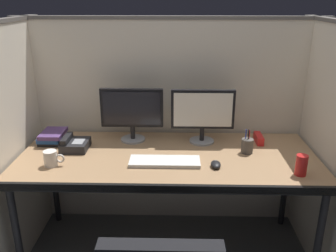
{
  "coord_description": "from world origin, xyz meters",
  "views": [
    {
      "loc": [
        0.06,
        -1.78,
        1.7
      ],
      "look_at": [
        0.0,
        0.35,
        0.92
      ],
      "focal_mm": 38.13,
      "sensor_mm": 36.0,
      "label": 1
    }
  ],
  "objects_px": {
    "soda_can": "(301,165)",
    "red_stapler": "(259,138)",
    "keyboard_main": "(165,162)",
    "computer_mouse": "(216,164)",
    "monitor_right": "(203,113)",
    "book_stack": "(53,136)",
    "pen_cup": "(247,146)",
    "coffee_mug": "(51,158)",
    "monitor_left": "(132,111)",
    "desk": "(168,163)",
    "desk_phone": "(74,144)"
  },
  "relations": [
    {
      "from": "desk",
      "to": "monitor_left",
      "type": "relative_size",
      "value": 4.42
    },
    {
      "from": "computer_mouse",
      "to": "pen_cup",
      "type": "xyz_separation_m",
      "value": [
        0.22,
        0.21,
        0.03
      ]
    },
    {
      "from": "coffee_mug",
      "to": "monitor_left",
      "type": "bearing_deg",
      "value": 43.08
    },
    {
      "from": "soda_can",
      "to": "red_stapler",
      "type": "xyz_separation_m",
      "value": [
        -0.14,
        0.48,
        -0.03
      ]
    },
    {
      "from": "pen_cup",
      "to": "desk_phone",
      "type": "height_order",
      "value": "pen_cup"
    },
    {
      "from": "book_stack",
      "to": "coffee_mug",
      "type": "distance_m",
      "value": 0.39
    },
    {
      "from": "pen_cup",
      "to": "monitor_left",
      "type": "bearing_deg",
      "value": 165.8
    },
    {
      "from": "computer_mouse",
      "to": "monitor_left",
      "type": "bearing_deg",
      "value": 143.15
    },
    {
      "from": "pen_cup",
      "to": "soda_can",
      "type": "bearing_deg",
      "value": -50.21
    },
    {
      "from": "computer_mouse",
      "to": "monitor_right",
      "type": "bearing_deg",
      "value": 98.69
    },
    {
      "from": "monitor_right",
      "to": "book_stack",
      "type": "bearing_deg",
      "value": -178.69
    },
    {
      "from": "computer_mouse",
      "to": "desk",
      "type": "bearing_deg",
      "value": 152.51
    },
    {
      "from": "computer_mouse",
      "to": "coffee_mug",
      "type": "xyz_separation_m",
      "value": [
        -0.98,
        -0.01,
        0.03
      ]
    },
    {
      "from": "pen_cup",
      "to": "desk_phone",
      "type": "xyz_separation_m",
      "value": [
        -1.14,
        0.03,
        -0.02
      ]
    },
    {
      "from": "monitor_right",
      "to": "keyboard_main",
      "type": "xyz_separation_m",
      "value": [
        -0.25,
        -0.34,
        -0.2
      ]
    },
    {
      "from": "coffee_mug",
      "to": "red_stapler",
      "type": "bearing_deg",
      "value": 16.8
    },
    {
      "from": "monitor_left",
      "to": "desk_phone",
      "type": "xyz_separation_m",
      "value": [
        -0.37,
        -0.16,
        -0.18
      ]
    },
    {
      "from": "book_stack",
      "to": "desk_phone",
      "type": "distance_m",
      "value": 0.22
    },
    {
      "from": "monitor_right",
      "to": "red_stapler",
      "type": "distance_m",
      "value": 0.44
    },
    {
      "from": "monitor_right",
      "to": "coffee_mug",
      "type": "distance_m",
      "value": 1.02
    },
    {
      "from": "desk",
      "to": "keyboard_main",
      "type": "relative_size",
      "value": 4.42
    },
    {
      "from": "desk",
      "to": "desk_phone",
      "type": "xyz_separation_m",
      "value": [
        -0.62,
        0.09,
        0.08
      ]
    },
    {
      "from": "keyboard_main",
      "to": "computer_mouse",
      "type": "relative_size",
      "value": 4.48
    },
    {
      "from": "keyboard_main",
      "to": "pen_cup",
      "type": "distance_m",
      "value": 0.56
    },
    {
      "from": "keyboard_main",
      "to": "monitor_right",
      "type": "bearing_deg",
      "value": 54.25
    },
    {
      "from": "coffee_mug",
      "to": "desk",
      "type": "bearing_deg",
      "value": 12.74
    },
    {
      "from": "monitor_right",
      "to": "computer_mouse",
      "type": "bearing_deg",
      "value": -81.31
    },
    {
      "from": "computer_mouse",
      "to": "book_stack",
      "type": "relative_size",
      "value": 0.42
    },
    {
      "from": "pen_cup",
      "to": "coffee_mug",
      "type": "relative_size",
      "value": 1.28
    },
    {
      "from": "pen_cup",
      "to": "desk_phone",
      "type": "bearing_deg",
      "value": 178.49
    },
    {
      "from": "desk_phone",
      "to": "pen_cup",
      "type": "bearing_deg",
      "value": -1.51
    },
    {
      "from": "monitor_right",
      "to": "desk_phone",
      "type": "height_order",
      "value": "monitor_right"
    },
    {
      "from": "keyboard_main",
      "to": "computer_mouse",
      "type": "distance_m",
      "value": 0.31
    },
    {
      "from": "pen_cup",
      "to": "red_stapler",
      "type": "xyz_separation_m",
      "value": [
        0.11,
        0.18,
        -0.02
      ]
    },
    {
      "from": "red_stapler",
      "to": "coffee_mug",
      "type": "distance_m",
      "value": 1.38
    },
    {
      "from": "desk",
      "to": "pen_cup",
      "type": "distance_m",
      "value": 0.53
    },
    {
      "from": "desk",
      "to": "book_stack",
      "type": "xyz_separation_m",
      "value": [
        -0.81,
        0.21,
        0.09
      ]
    },
    {
      "from": "computer_mouse",
      "to": "coffee_mug",
      "type": "bearing_deg",
      "value": -179.65
    },
    {
      "from": "desk_phone",
      "to": "red_stapler",
      "type": "xyz_separation_m",
      "value": [
        1.25,
        0.15,
        -0.01
      ]
    },
    {
      "from": "monitor_left",
      "to": "desk_phone",
      "type": "relative_size",
      "value": 2.26
    },
    {
      "from": "book_stack",
      "to": "red_stapler",
      "type": "relative_size",
      "value": 1.51
    },
    {
      "from": "desk_phone",
      "to": "desk",
      "type": "bearing_deg",
      "value": -8.41
    },
    {
      "from": "monitor_right",
      "to": "soda_can",
      "type": "xyz_separation_m",
      "value": [
        0.53,
        -0.47,
        -0.15
      ]
    },
    {
      "from": "monitor_right",
      "to": "coffee_mug",
      "type": "height_order",
      "value": "monitor_right"
    },
    {
      "from": "monitor_left",
      "to": "book_stack",
      "type": "height_order",
      "value": "monitor_left"
    },
    {
      "from": "monitor_left",
      "to": "monitor_right",
      "type": "xyz_separation_m",
      "value": [
        0.48,
        -0.02,
        0.0
      ]
    },
    {
      "from": "desk_phone",
      "to": "red_stapler",
      "type": "bearing_deg",
      "value": 6.83
    },
    {
      "from": "monitor_left",
      "to": "coffee_mug",
      "type": "bearing_deg",
      "value": -136.92
    },
    {
      "from": "computer_mouse",
      "to": "desk_phone",
      "type": "xyz_separation_m",
      "value": [
        -0.91,
        0.24,
        0.02
      ]
    },
    {
      "from": "desk_phone",
      "to": "red_stapler",
      "type": "relative_size",
      "value": 1.27
    }
  ]
}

